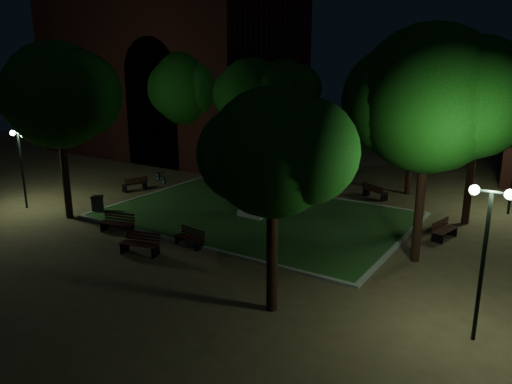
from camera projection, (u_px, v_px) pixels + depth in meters
ground at (234, 227)px, 24.59m from camera, size 80.00×80.00×0.00m
lawn at (256, 215)px, 26.21m from camera, size 15.00×10.00×0.08m
lawn_kerb at (256, 215)px, 26.20m from camera, size 15.40×10.40×0.12m
monument at (256, 199)px, 25.96m from camera, size 1.40×1.40×3.20m
building_main at (173, 65)px, 42.07m from camera, size 20.00×12.00×15.00m
tree_west at (59, 95)px, 24.31m from camera, size 6.43×5.25×8.90m
tree_north_wl at (254, 93)px, 31.15m from camera, size 5.31×4.33×8.08m
tree_north_er at (417, 97)px, 28.83m from camera, size 6.55×5.34×8.51m
tree_ne at (480, 111)px, 23.52m from camera, size 5.52×4.51×7.89m
tree_east at (432, 99)px, 18.75m from camera, size 6.94×5.67×9.40m
tree_se at (275, 153)px, 15.14m from camera, size 4.97×4.05×7.34m
tree_nw at (192, 88)px, 35.61m from camera, size 6.79×5.54×8.69m
tree_far_north at (285, 90)px, 34.48m from camera, size 5.01×4.09×7.92m
lamppost_sw at (20, 154)px, 26.83m from camera, size 1.18×0.28×4.28m
lamppost_se at (486, 237)px, 13.98m from camera, size 1.18×0.28×4.69m
lamppost_nw at (177, 128)px, 36.53m from camera, size 1.18×0.28×4.35m
bench_near_left at (140, 244)px, 21.12m from camera, size 1.80×0.98×0.94m
bench_near_right at (190, 238)px, 22.00m from camera, size 1.51×0.68×0.80m
bench_west_near at (118, 223)px, 23.78m from camera, size 1.74×0.95×0.91m
bench_left_side at (135, 184)px, 31.04m from camera, size 0.98×1.67×0.87m
bench_right_side at (444, 230)px, 22.88m from camera, size 0.90×1.65×0.86m
bench_far_side at (375, 192)px, 29.32m from camera, size 1.70×1.16×0.88m
trash_bin at (98, 204)px, 26.72m from camera, size 0.69×0.69×0.90m
bicycle at (161, 176)px, 33.06m from camera, size 1.72×1.25×0.86m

